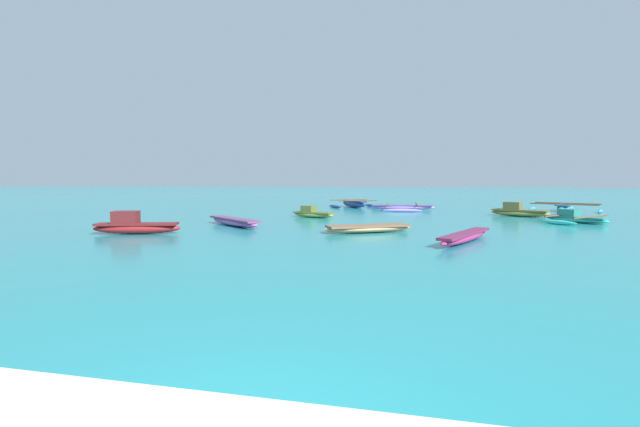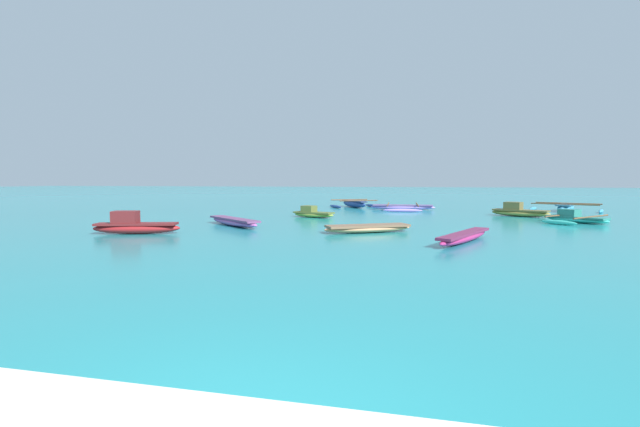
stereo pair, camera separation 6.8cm
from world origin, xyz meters
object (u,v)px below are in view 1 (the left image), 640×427
Objects in this scene: moored_boat_5 at (368,228)px; moored_boat_7 at (354,204)px; moored_boat_6 at (135,226)px; moored_boat_8 at (313,213)px; moored_boat_2 at (402,207)px; moored_boat_4 at (565,207)px; moored_boat_1 at (519,211)px; moored_boat_9 at (234,221)px; moored_boat_3 at (465,236)px; moored_boat_0 at (575,218)px.

moored_boat_7 is (-2.58, 14.31, 0.09)m from moored_boat_5.
moored_boat_7 is (5.57, 16.60, -0.04)m from moored_boat_6.
moored_boat_8 is (4.65, 8.06, -0.08)m from moored_boat_6.
moored_boat_2 reaches higher than moored_boat_5.
moored_boat_4 is at bearing 22.99° from moored_boat_6.
moored_boat_1 reaches higher than moored_boat_2.
moored_boat_9 is at bearing -122.12° from moored_boat_2.
moored_boat_5 is at bearing 85.53° from moored_boat_3.
moored_boat_6 is 0.85× the size of moored_boat_7.
moored_boat_6 is at bearing -112.08° from moored_boat_0.
moored_boat_2 is 1.02× the size of moored_boat_4.
moored_boat_0 reaches higher than moored_boat_5.
moored_boat_2 is 1.28× the size of moored_boat_5.
moored_boat_1 is at bearing -33.78° from moored_boat_2.
moored_boat_7 reaches higher than moored_boat_3.
moored_boat_6 is 4.08m from moored_boat_9.
moored_boat_2 is 3.83m from moored_boat_7.
moored_boat_3 is (-5.63, -7.61, -0.03)m from moored_boat_0.
moored_boat_7 is at bearing 71.10° from moored_boat_5.
moored_boat_1 is at bearing 19.44° from moored_boat_6.
moored_boat_0 is at bearing -169.09° from moored_boat_4.
moored_boat_6 is (-15.25, -11.07, 0.02)m from moored_boat_1.
moored_boat_7 is at bearing 102.50° from moored_boat_8.
moored_boat_0 is at bearing -42.62° from moored_boat_2.
moored_boat_9 is at bearing 151.66° from moored_boat_4.
moored_boat_8 reaches higher than moored_boat_9.
moored_boat_1 reaches higher than moored_boat_8.
moored_boat_6 is at bearing 117.14° from moored_boat_3.
moored_boat_7 reaches higher than moored_boat_9.
moored_boat_2 is (-6.24, 3.84, -0.09)m from moored_boat_1.
moored_boat_4 is 13.38m from moored_boat_7.
moored_boat_7 is (-3.44, 1.69, 0.07)m from moored_boat_2.
moored_boat_3 reaches higher than moored_boat_5.
moored_boat_2 is at bearing 31.59° from moored_boat_7.
moored_boat_3 is 1.01× the size of moored_boat_7.
moored_boat_6 is (-8.16, -2.28, 0.13)m from moored_boat_5.
moored_boat_1 is 0.88× the size of moored_boat_9.
moored_boat_7 is at bearing 178.56° from moored_boat_1.
moored_boat_1 is 7.32m from moored_boat_2.
moored_boat_3 is 11.39m from moored_boat_6.
moored_boat_8 is at bearing 43.50° from moored_boat_6.
moored_boat_0 reaches higher than moored_boat_9.
moored_boat_2 is 12.65m from moored_boat_5.
moored_boat_6 reaches higher than moored_boat_2.
moored_boat_6 is at bearing -101.28° from moored_boat_8.
moored_boat_1 is 11.14m from moored_boat_7.
moored_boat_5 is at bearing 29.67° from moored_boat_9.
moored_boat_2 is at bearing 76.15° from moored_boat_8.
moored_boat_2 is at bearing 176.68° from moored_boat_1.
moored_boat_8 is 0.72× the size of moored_boat_9.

